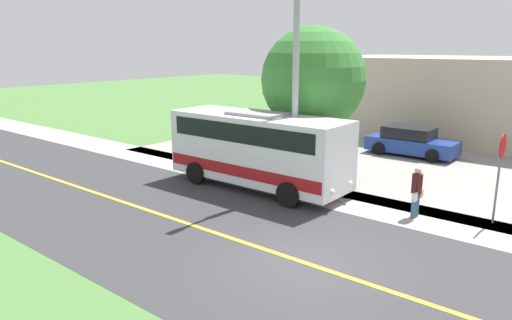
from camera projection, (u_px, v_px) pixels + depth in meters
name	position (u px, v px, depth m)	size (l,w,h in m)	color
ground_plane	(303.00, 262.00, 12.17)	(120.00, 120.00, 0.00)	#477238
road_surface	(303.00, 262.00, 12.16)	(8.00, 100.00, 0.01)	#333335
sidewalk	(387.00, 209.00, 16.10)	(2.40, 100.00, 0.01)	#9E9991
road_centre_line	(303.00, 262.00, 12.16)	(0.16, 100.00, 0.00)	gold
shuttle_bus_front	(258.00, 147.00, 18.23)	(2.55, 7.49, 3.00)	white
pedestrian_with_bags	(417.00, 191.00, 15.20)	(0.72, 0.34, 1.68)	#335972
stop_sign	(500.00, 163.00, 14.39)	(0.76, 0.07, 2.88)	slate
street_light_pole	(294.00, 74.00, 17.08)	(1.97, 0.24, 8.12)	#9E9EA3
parked_car_near	(411.00, 142.00, 23.97)	(2.02, 4.40, 1.45)	navy
tree_curbside	(313.00, 80.00, 19.53)	(4.36, 4.36, 6.27)	#4C3826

